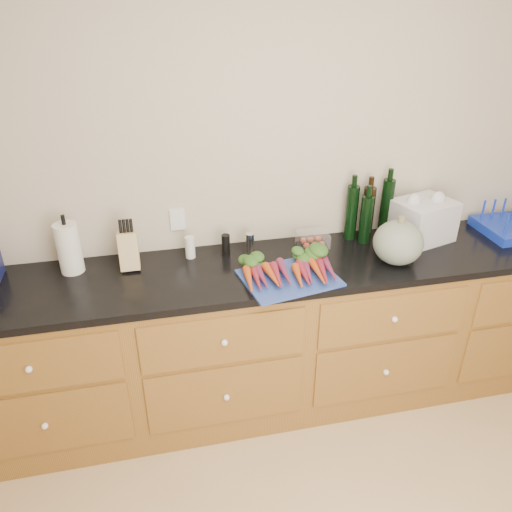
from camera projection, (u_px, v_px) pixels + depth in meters
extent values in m
cube|color=beige|center=(282.00, 179.00, 2.80)|extent=(4.10, 0.05, 2.60)
cube|color=brown|center=(293.00, 335.00, 2.92)|extent=(3.60, 0.60, 0.90)
cube|color=brown|center=(29.00, 367.00, 2.28)|extent=(0.82, 0.01, 0.28)
sphere|color=white|center=(29.00, 369.00, 2.26)|extent=(0.03, 0.03, 0.03)
cube|color=brown|center=(45.00, 424.00, 2.45)|extent=(0.82, 0.01, 0.38)
sphere|color=white|center=(45.00, 426.00, 2.43)|extent=(0.03, 0.03, 0.03)
cube|color=brown|center=(224.00, 341.00, 2.45)|extent=(0.82, 0.01, 0.28)
sphere|color=white|center=(224.00, 343.00, 2.43)|extent=(0.03, 0.03, 0.03)
cube|color=brown|center=(226.00, 395.00, 2.62)|extent=(0.82, 0.01, 0.38)
sphere|color=white|center=(227.00, 397.00, 2.60)|extent=(0.03, 0.03, 0.03)
cube|color=brown|center=(393.00, 318.00, 2.62)|extent=(0.82, 0.01, 0.28)
sphere|color=white|center=(395.00, 319.00, 2.60)|extent=(0.03, 0.03, 0.03)
cube|color=brown|center=(385.00, 370.00, 2.79)|extent=(0.82, 0.01, 0.38)
sphere|color=white|center=(386.00, 372.00, 2.77)|extent=(0.03, 0.03, 0.03)
cube|color=black|center=(296.00, 265.00, 2.70)|extent=(3.64, 0.62, 0.04)
cube|color=#274193|center=(289.00, 278.00, 2.53)|extent=(0.52, 0.43, 0.01)
cone|color=#C14816|center=(250.00, 280.00, 2.46)|extent=(0.05, 0.22, 0.05)
cone|color=maroon|center=(257.00, 279.00, 2.47)|extent=(0.05, 0.22, 0.05)
cone|color=maroon|center=(264.00, 278.00, 2.47)|extent=(0.05, 0.22, 0.05)
cone|color=#C14816|center=(271.00, 277.00, 2.48)|extent=(0.05, 0.22, 0.05)
cone|color=maroon|center=(277.00, 277.00, 2.49)|extent=(0.05, 0.22, 0.05)
cone|color=maroon|center=(284.00, 276.00, 2.49)|extent=(0.05, 0.22, 0.05)
ellipsoid|color=#264E1A|center=(260.00, 260.00, 2.61)|extent=(0.22, 0.13, 0.07)
cone|color=#C14816|center=(297.00, 274.00, 2.51)|extent=(0.05, 0.22, 0.05)
cone|color=maroon|center=(304.00, 274.00, 2.51)|extent=(0.05, 0.22, 0.05)
cone|color=maroon|center=(310.00, 273.00, 2.52)|extent=(0.05, 0.22, 0.05)
cone|color=#C14816|center=(317.00, 272.00, 2.53)|extent=(0.05, 0.22, 0.05)
cone|color=maroon|center=(323.00, 271.00, 2.53)|extent=(0.05, 0.22, 0.05)
cone|color=maroon|center=(330.00, 271.00, 2.54)|extent=(0.05, 0.22, 0.05)
ellipsoid|color=#264E1A|center=(304.00, 256.00, 2.66)|extent=(0.22, 0.13, 0.07)
ellipsoid|color=#5C6B5A|center=(398.00, 243.00, 2.63)|extent=(0.26, 0.26, 0.24)
cylinder|color=silver|center=(69.00, 248.00, 2.54)|extent=(0.12, 0.12, 0.27)
cube|color=tan|center=(129.00, 250.00, 2.60)|extent=(0.10, 0.10, 0.20)
cylinder|color=silver|center=(190.00, 247.00, 2.71)|extent=(0.05, 0.05, 0.12)
cylinder|color=black|center=(226.00, 244.00, 2.75)|extent=(0.05, 0.05, 0.11)
cylinder|color=white|center=(250.00, 242.00, 2.78)|extent=(0.05, 0.05, 0.11)
cube|color=white|center=(313.00, 239.00, 2.84)|extent=(0.17, 0.13, 0.08)
cylinder|color=black|center=(351.00, 213.00, 2.87)|extent=(0.07, 0.07, 0.32)
cylinder|color=black|center=(368.00, 212.00, 2.91)|extent=(0.07, 0.07, 0.30)
cylinder|color=black|center=(386.00, 208.00, 2.91)|extent=(0.07, 0.07, 0.34)
cylinder|color=black|center=(366.00, 220.00, 2.84)|extent=(0.07, 0.07, 0.28)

